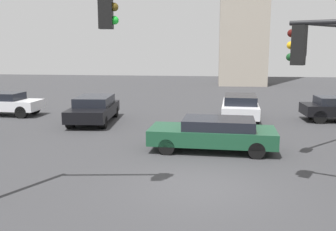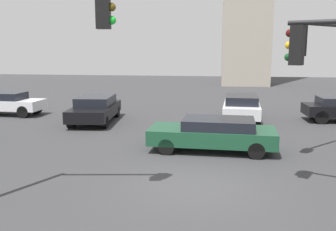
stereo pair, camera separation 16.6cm
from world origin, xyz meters
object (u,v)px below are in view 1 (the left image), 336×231
car_4 (94,109)px  car_6 (240,106)px  traffic_light_0 (37,43)px  car_1 (214,133)px  traffic_light_2 (325,58)px  car_0 (5,103)px

car_4 → car_6: car_6 is taller
traffic_light_0 → car_6: size_ratio=1.23×
car_1 → car_6: size_ratio=1.07×
car_4 → car_6: size_ratio=1.04×
traffic_light_2 → car_4: 11.67m
traffic_light_0 → car_0: bearing=116.1°
car_0 → car_1: car_0 is taller
traffic_light_2 → car_6: traffic_light_2 is taller
traffic_light_0 → car_1: (4.20, 5.48, -3.30)m
car_4 → car_1: bearing=47.5°
traffic_light_0 → car_0: (-7.92, 11.72, -3.26)m
car_0 → car_4: size_ratio=0.88×
traffic_light_2 → car_0: bearing=-67.9°
traffic_light_2 → car_4: bearing=-72.4°
car_0 → traffic_light_0: bearing=-53.8°
car_4 → traffic_light_2: bearing=59.5°
car_0 → car_1: size_ratio=0.86×
car_0 → car_6: size_ratio=0.92×
traffic_light_2 → car_1: size_ratio=1.02×
car_4 → car_6: (7.72, 1.52, 0.03)m
car_0 → car_4: bearing=-10.7°
car_6 → traffic_light_0: bearing=157.7°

